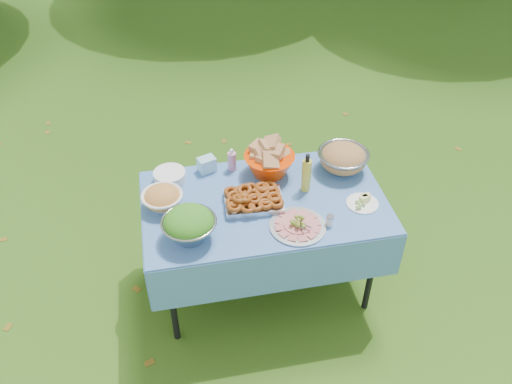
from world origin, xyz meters
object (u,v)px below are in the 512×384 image
(plate_stack, at_px, (170,176))
(pasta_bowl_steel, at_px, (343,158))
(salad_bowl, at_px, (189,225))
(charcuterie_platter, at_px, (298,222))
(oil_bottle, at_px, (306,173))
(bread_bowl, at_px, (269,160))
(picnic_table, at_px, (264,245))

(plate_stack, xyz_separation_m, pasta_bowl_steel, (1.10, -0.09, 0.05))
(salad_bowl, relative_size, pasta_bowl_steel, 0.93)
(salad_bowl, relative_size, plate_stack, 1.50)
(pasta_bowl_steel, xyz_separation_m, charcuterie_platter, (-0.42, -0.47, -0.05))
(charcuterie_platter, relative_size, oil_bottle, 1.24)
(bread_bowl, distance_m, oil_bottle, 0.27)
(salad_bowl, xyz_separation_m, pasta_bowl_steel, (1.03, 0.44, -0.01))
(plate_stack, bearing_deg, bread_bowl, -4.53)
(pasta_bowl_steel, xyz_separation_m, oil_bottle, (-0.29, -0.16, 0.04))
(salad_bowl, bearing_deg, charcuterie_platter, -2.95)
(picnic_table, relative_size, pasta_bowl_steel, 4.51)
(plate_stack, relative_size, charcuterie_platter, 0.62)
(salad_bowl, bearing_deg, pasta_bowl_steel, 23.33)
(bread_bowl, height_order, oil_bottle, oil_bottle)
(picnic_table, distance_m, salad_bowl, 0.71)
(pasta_bowl_steel, bearing_deg, bread_bowl, 174.87)
(charcuterie_platter, height_order, oil_bottle, oil_bottle)
(bread_bowl, relative_size, oil_bottle, 1.23)
(salad_bowl, relative_size, bread_bowl, 0.94)
(salad_bowl, bearing_deg, oil_bottle, 21.07)
(salad_bowl, height_order, charcuterie_platter, salad_bowl)
(pasta_bowl_steel, height_order, oil_bottle, oil_bottle)
(plate_stack, height_order, pasta_bowl_steel, pasta_bowl_steel)
(bread_bowl, xyz_separation_m, oil_bottle, (0.19, -0.20, 0.02))
(salad_bowl, height_order, pasta_bowl_steel, salad_bowl)
(charcuterie_platter, distance_m, oil_bottle, 0.35)
(salad_bowl, bearing_deg, plate_stack, 97.82)
(pasta_bowl_steel, relative_size, charcuterie_platter, 1.00)
(bread_bowl, bearing_deg, salad_bowl, -138.79)
(picnic_table, relative_size, salad_bowl, 4.84)
(salad_bowl, xyz_separation_m, oil_bottle, (0.74, 0.28, 0.03))
(bread_bowl, bearing_deg, plate_stack, 175.47)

